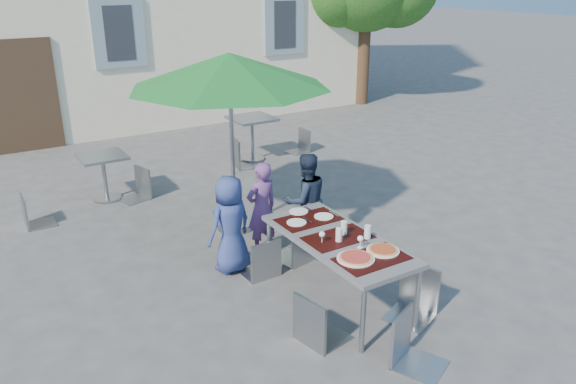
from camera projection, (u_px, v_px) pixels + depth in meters
ground at (326, 285)px, 6.43m from camera, size 90.00×90.00×0.00m
dining_table at (338, 242)px, 5.89m from camera, size 0.80×1.85×0.76m
pizza_near_left at (356, 258)px, 5.41m from camera, size 0.37×0.37×0.03m
pizza_near_right at (383, 250)px, 5.57m from camera, size 0.33×0.33×0.03m
glassware at (348, 233)px, 5.80m from camera, size 0.53×0.40×0.15m
place_settings at (307, 217)px, 6.36m from camera, size 0.61×0.49×0.01m
child_0 at (230, 224)px, 6.56m from camera, size 0.65×0.50×1.19m
child_1 at (262, 208)px, 6.99m from camera, size 0.47×0.34×1.20m
child_2 at (306, 200)px, 7.18m from camera, size 0.64×0.41×1.25m
chair_0 at (262, 236)px, 6.43m from camera, size 0.42×0.42×0.91m
chair_1 at (299, 222)px, 6.76m from camera, size 0.48×0.49×0.92m
chair_2 at (315, 211)px, 6.93m from camera, size 0.50×0.51×1.02m
chair_3 at (317, 292)px, 5.23m from camera, size 0.50×0.50×0.96m
chair_4 at (418, 264)px, 5.69m from camera, size 0.57×0.57×0.99m
chair_5 at (414, 310)px, 4.95m from camera, size 0.56×0.56×0.95m
patio_umbrella at (229, 72)px, 7.09m from camera, size 2.63×2.63×2.42m
cafe_table_0 at (104, 170)px, 8.71m from camera, size 0.68×0.68×0.73m
bg_chair_l_0 at (29, 192)px, 7.77m from camera, size 0.39×0.39×0.87m
bg_chair_r_0 at (136, 165)px, 8.75m from camera, size 0.51×0.51×0.93m
cafe_table_1 at (252, 129)px, 10.56m from camera, size 0.78×0.78×0.84m
bg_chair_l_1 at (241, 135)px, 10.18m from camera, size 0.54×0.53×1.02m
bg_chair_r_1 at (301, 127)px, 11.12m from camera, size 0.40×0.40×0.86m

